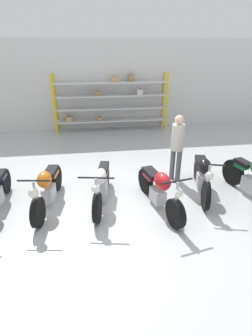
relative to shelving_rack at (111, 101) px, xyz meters
name	(u,v)px	position (x,y,z in m)	size (l,w,h in m)	color
ground_plane	(128,203)	(-0.18, -5.95, -1.22)	(30.00, 30.00, 0.00)	#B2B7B7
back_wall	(106,85)	(-0.18, 0.36, 0.58)	(30.00, 0.08, 3.60)	silver
shelving_rack	(111,101)	(0.00, 0.00, 0.00)	(4.70, 0.63, 2.31)	yellow
motorcycle_orange	(47,188)	(-1.97, -5.80, -0.77)	(0.63, 2.09, 1.00)	black
motorcycle_white	(102,185)	(-0.77, -5.80, -0.78)	(0.74, 2.08, 0.98)	black
motorcycle_red	(159,189)	(0.46, -6.21, -0.76)	(0.73, 2.06, 1.01)	black
motorcycle_black	(202,174)	(1.65, -5.72, -0.72)	(0.80, 2.04, 1.05)	black
person_browsing	(177,143)	(1.24, -4.95, -0.18)	(0.45, 0.45, 1.75)	#595960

